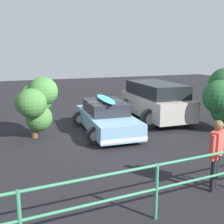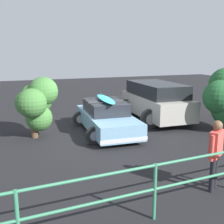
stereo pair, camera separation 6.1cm
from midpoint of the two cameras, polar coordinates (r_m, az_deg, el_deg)
ground_plane at (r=11.23m, az=-3.22°, el=-4.33°), size 44.00×44.00×0.02m
sedan_car at (r=11.24m, az=-0.97°, el=-1.11°), size 2.43×4.26×1.53m
suv_car at (r=13.31m, az=9.03°, el=2.28°), size 2.77×4.48×1.76m
person_bystander at (r=6.89m, az=20.55°, el=-7.08°), size 0.57×0.42×1.69m
railing_fence at (r=5.54m, az=9.04°, el=-13.86°), size 10.05×0.66×1.15m
bush_near_left at (r=10.77m, az=-15.08°, el=1.88°), size 1.61×1.83×2.27m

